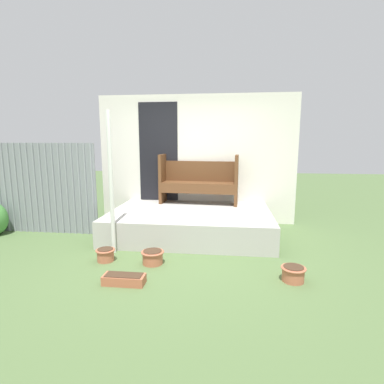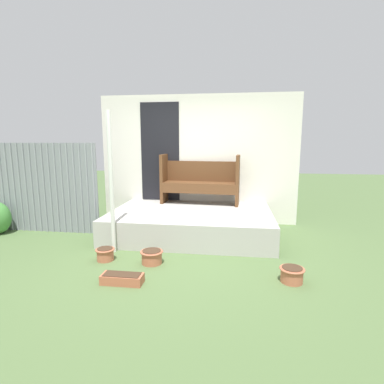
% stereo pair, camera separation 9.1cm
% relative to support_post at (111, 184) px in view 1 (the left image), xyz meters
% --- Properties ---
extents(ground_plane, '(24.00, 24.00, 0.00)m').
position_rel_support_post_xyz_m(ground_plane, '(1.02, 0.07, -1.06)').
color(ground_plane, '#516B3D').
extents(porch_slab, '(2.83, 1.86, 0.44)m').
position_rel_support_post_xyz_m(porch_slab, '(1.05, 0.99, -0.84)').
color(porch_slab, '#B2AFA8').
rests_on(porch_slab, ground_plane).
extents(house_wall, '(4.03, 0.08, 2.60)m').
position_rel_support_post_xyz_m(house_wall, '(1.02, 1.95, 0.25)').
color(house_wall, white).
rests_on(house_wall, ground_plane).
extents(fence_corrugated, '(3.14, 0.05, 1.65)m').
position_rel_support_post_xyz_m(fence_corrugated, '(-2.20, 0.84, -0.23)').
color(fence_corrugated, gray).
rests_on(fence_corrugated, ground_plane).
extents(support_post, '(0.06, 0.06, 2.11)m').
position_rel_support_post_xyz_m(support_post, '(0.00, 0.00, 0.00)').
color(support_post, white).
rests_on(support_post, ground_plane).
extents(bench, '(1.56, 0.50, 0.97)m').
position_rel_support_post_xyz_m(bench, '(1.14, 1.68, -0.12)').
color(bench, brown).
rests_on(bench, porch_slab).
extents(flower_pot_left, '(0.27, 0.27, 0.18)m').
position_rel_support_post_xyz_m(flower_pot_left, '(0.01, -0.34, -0.96)').
color(flower_pot_left, '#B76647').
rests_on(flower_pot_left, ground_plane).
extents(flower_pot_middle, '(0.32, 0.32, 0.19)m').
position_rel_support_post_xyz_m(flower_pot_middle, '(0.69, -0.35, -0.95)').
color(flower_pot_middle, '#B76647').
rests_on(flower_pot_middle, ground_plane).
extents(flower_pot_right, '(0.30, 0.30, 0.19)m').
position_rel_support_post_xyz_m(flower_pot_right, '(2.51, -0.67, -0.95)').
color(flower_pot_right, '#B76647').
rests_on(flower_pot_right, ground_plane).
extents(planter_box_rect, '(0.50, 0.19, 0.12)m').
position_rel_support_post_xyz_m(planter_box_rect, '(0.50, -0.98, -1.00)').
color(planter_box_rect, '#B26042').
rests_on(planter_box_rect, ground_plane).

